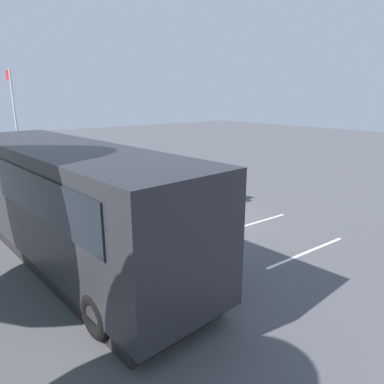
# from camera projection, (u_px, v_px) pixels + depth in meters

# --- Properties ---
(ground_plane) EXTENTS (80.00, 80.00, 0.00)m
(ground_plane) POSITION_uv_depth(u_px,v_px,m) (197.00, 215.00, 13.70)
(ground_plane) COLOR #4C4C51
(tour_bus) EXTENTS (10.32, 3.09, 3.25)m
(tour_bus) POSITION_uv_depth(u_px,v_px,m) (69.00, 204.00, 9.60)
(tour_bus) COLOR #26262B
(tour_bus) RESTS_ON ground_plane
(spectator_far_left) EXTENTS (0.58, 0.38, 1.72)m
(spectator_far_left) POSITION_uv_depth(u_px,v_px,m) (185.00, 221.00, 10.10)
(spectator_far_left) COLOR black
(spectator_far_left) RESTS_ON ground_plane
(spectator_left) EXTENTS (0.57, 0.32, 1.75)m
(spectator_left) POSITION_uv_depth(u_px,v_px,m) (162.00, 211.00, 10.94)
(spectator_left) COLOR black
(spectator_left) RESTS_ON ground_plane
(spectator_centre) EXTENTS (0.57, 0.40, 1.67)m
(spectator_centre) POSITION_uv_depth(u_px,v_px,m) (145.00, 205.00, 11.76)
(spectator_centre) COLOR #473823
(spectator_centre) RESTS_ON ground_plane
(spectator_right) EXTENTS (0.58, 0.37, 1.74)m
(spectator_right) POSITION_uv_depth(u_px,v_px,m) (131.00, 194.00, 12.88)
(spectator_right) COLOR black
(spectator_right) RESTS_ON ground_plane
(parked_motorcycle_silver) EXTENTS (2.05, 0.58, 0.99)m
(parked_motorcycle_silver) POSITION_uv_depth(u_px,v_px,m) (147.00, 231.00, 10.81)
(parked_motorcycle_silver) COLOR black
(parked_motorcycle_silver) RESTS_ON ground_plane
(stunt_motorcycle) EXTENTS (2.00, 0.71, 1.71)m
(stunt_motorcycle) POSITION_uv_depth(u_px,v_px,m) (219.00, 179.00, 15.29)
(stunt_motorcycle) COLOR black
(stunt_motorcycle) RESTS_ON ground_plane
(flagpole) EXTENTS (0.78, 0.36, 5.57)m
(flagpole) POSITION_uv_depth(u_px,v_px,m) (18.00, 140.00, 14.53)
(flagpole) COLOR silver
(flagpole) RESTS_ON ground_plane
(bay_line_a) EXTENTS (0.27, 3.53, 0.01)m
(bay_line_a) POSITION_uv_depth(u_px,v_px,m) (307.00, 252.00, 10.47)
(bay_line_a) COLOR white
(bay_line_a) RESTS_ON ground_plane
(bay_line_b) EXTENTS (0.33, 4.58, 0.01)m
(bay_line_b) POSITION_uv_depth(u_px,v_px,m) (241.00, 227.00, 12.48)
(bay_line_b) COLOR white
(bay_line_b) RESTS_ON ground_plane
(bay_line_c) EXTENTS (0.31, 4.24, 0.01)m
(bay_line_c) POSITION_uv_depth(u_px,v_px,m) (193.00, 209.00, 14.49)
(bay_line_c) COLOR white
(bay_line_c) RESTS_ON ground_plane
(bay_line_d) EXTENTS (0.28, 3.56, 0.01)m
(bay_line_d) POSITION_uv_depth(u_px,v_px,m) (157.00, 195.00, 16.50)
(bay_line_d) COLOR white
(bay_line_d) RESTS_ON ground_plane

